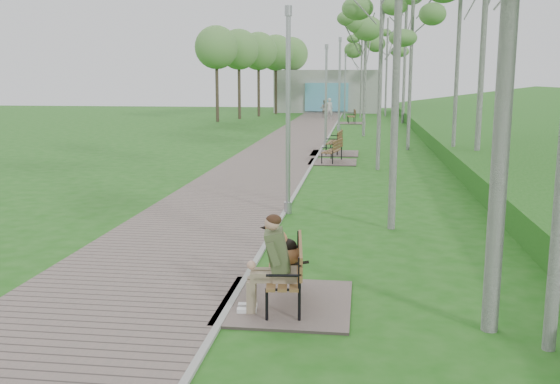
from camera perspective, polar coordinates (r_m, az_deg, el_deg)
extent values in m
plane|color=#1B5D12|center=(10.97, -2.63, -7.12)|extent=(120.00, 120.00, 0.00)
cube|color=#73645D|center=(32.16, 1.02, 4.57)|extent=(3.50, 67.00, 0.04)
cube|color=#999993|center=(32.01, 4.15, 4.52)|extent=(0.10, 67.00, 0.05)
cube|color=#9E9E99|center=(61.40, 4.42, 9.19)|extent=(10.00, 5.00, 4.00)
cube|color=#59A8C7|center=(58.82, 4.27, 8.65)|extent=(4.00, 0.20, 2.60)
cube|color=#73645D|center=(9.38, 0.59, -10.07)|extent=(1.90, 2.11, 0.04)
cube|color=brown|center=(9.24, 0.28, -7.41)|extent=(0.65, 1.62, 0.04)
cube|color=brown|center=(9.16, 1.88, -5.72)|extent=(0.22, 1.58, 0.35)
cube|color=#73645D|center=(24.68, 4.85, 2.74)|extent=(1.84, 2.05, 0.04)
cube|color=brown|center=(24.63, 4.75, 3.76)|extent=(0.76, 1.60, 0.04)
cube|color=brown|center=(24.54, 5.32, 4.38)|extent=(0.35, 1.51, 0.34)
cube|color=#73645D|center=(27.52, 5.03, 3.54)|extent=(2.05, 2.28, 0.04)
cube|color=brown|center=(27.46, 4.94, 4.56)|extent=(0.64, 1.74, 0.05)
cube|color=brown|center=(27.40, 5.52, 5.18)|extent=(0.17, 1.71, 0.38)
cube|color=#73645D|center=(46.07, 6.57, 6.28)|extent=(2.03, 2.26, 0.04)
cube|color=brown|center=(46.04, 6.52, 6.88)|extent=(0.63, 1.73, 0.05)
cube|color=brown|center=(46.04, 6.87, 7.26)|extent=(0.17, 1.69, 0.37)
cylinder|color=#9B9DA2|center=(15.36, 0.73, -1.45)|extent=(0.19, 0.19, 0.29)
cylinder|color=#9B9DA2|center=(15.06, 0.75, 6.96)|extent=(0.11, 0.11, 4.79)
cylinder|color=#9B9DA2|center=(15.11, 0.77, 16.24)|extent=(0.17, 0.17, 0.24)
cylinder|color=#9B9DA2|center=(30.54, 4.16, 4.46)|extent=(0.19, 0.19, 0.28)
cylinder|color=#9B9DA2|center=(30.39, 4.22, 8.60)|extent=(0.11, 0.11, 4.70)
cylinder|color=#9B9DA2|center=(30.40, 4.28, 13.11)|extent=(0.17, 0.17, 0.23)
cylinder|color=#9B9DA2|center=(39.66, 5.39, 5.85)|extent=(0.22, 0.22, 0.33)
cylinder|color=#9B9DA2|center=(39.53, 5.46, 9.62)|extent=(0.13, 0.13, 5.55)
cylinder|color=#9B9DA2|center=(39.60, 5.53, 13.72)|extent=(0.20, 0.20, 0.28)
cylinder|color=#9B9DA2|center=(51.53, 5.92, 6.87)|extent=(0.20, 0.20, 0.30)
cylinder|color=#9B9DA2|center=(51.44, 5.97, 9.49)|extent=(0.12, 0.12, 5.01)
cylinder|color=#9B9DA2|center=(51.46, 6.02, 12.33)|extent=(0.18, 0.18, 0.25)
imported|color=beige|center=(50.53, 4.50, 7.61)|extent=(0.68, 0.51, 1.69)
imported|color=gray|center=(52.24, 4.08, 7.61)|extent=(0.82, 0.70, 1.51)
cylinder|color=silver|center=(22.38, 18.16, 14.08)|extent=(0.19, 0.19, 9.85)
cylinder|color=silver|center=(22.71, 9.15, 10.34)|extent=(0.15, 0.15, 6.64)
ellipsoid|color=#62994A|center=(22.81, 9.31, 15.68)|extent=(2.23, 2.23, 2.92)
cylinder|color=silver|center=(24.02, 16.03, 13.54)|extent=(0.17, 0.17, 9.54)
cylinder|color=silver|center=(29.36, 11.93, 12.74)|extent=(0.19, 0.19, 9.20)
cylinder|color=silver|center=(35.99, 7.78, 11.26)|extent=(0.17, 0.17, 7.77)
ellipsoid|color=#62994A|center=(36.12, 7.88, 15.21)|extent=(2.52, 2.52, 3.42)
cylinder|color=silver|center=(46.76, 11.40, 13.37)|extent=(0.20, 0.20, 11.72)
cylinder|color=silver|center=(52.66, 7.45, 10.71)|extent=(0.16, 0.16, 7.27)
ellipsoid|color=#62994A|center=(52.72, 7.51, 13.24)|extent=(2.33, 2.33, 3.20)
cylinder|color=silver|center=(54.84, 9.72, 11.13)|extent=(0.17, 0.17, 8.23)
ellipsoid|color=#62994A|center=(54.95, 9.81, 13.88)|extent=(2.40, 2.40, 3.62)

